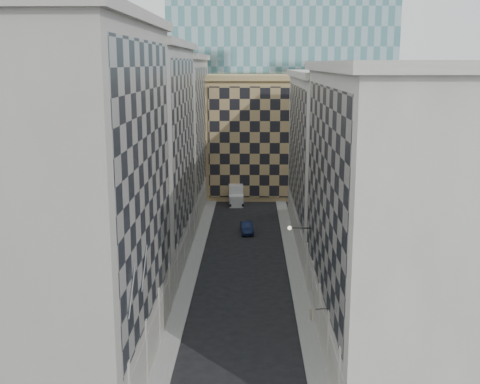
# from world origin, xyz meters

# --- Properties ---
(sidewalk_west) EXTENTS (1.50, 100.00, 0.15)m
(sidewalk_west) POSITION_xyz_m (-5.25, 30.00, 0.07)
(sidewalk_west) COLOR gray
(sidewalk_west) RESTS_ON ground
(sidewalk_east) EXTENTS (1.50, 100.00, 0.15)m
(sidewalk_east) POSITION_xyz_m (5.25, 30.00, 0.07)
(sidewalk_east) COLOR gray
(sidewalk_east) RESTS_ON ground
(bldg_left_a) EXTENTS (10.80, 22.80, 23.70)m
(bldg_left_a) POSITION_xyz_m (-10.88, 11.00, 11.82)
(bldg_left_a) COLOR #9F998F
(bldg_left_a) RESTS_ON ground
(bldg_left_b) EXTENTS (10.80, 22.80, 22.70)m
(bldg_left_b) POSITION_xyz_m (-10.88, 33.00, 11.32)
(bldg_left_b) COLOR gray
(bldg_left_b) RESTS_ON ground
(bldg_left_c) EXTENTS (10.80, 22.80, 21.70)m
(bldg_left_c) POSITION_xyz_m (-10.88, 55.00, 10.83)
(bldg_left_c) COLOR #9F998F
(bldg_left_c) RESTS_ON ground
(bldg_right_a) EXTENTS (10.80, 26.80, 20.70)m
(bldg_right_a) POSITION_xyz_m (10.88, 15.00, 10.32)
(bldg_right_a) COLOR #B9B4AA
(bldg_right_a) RESTS_ON ground
(bldg_right_b) EXTENTS (10.80, 28.80, 19.70)m
(bldg_right_b) POSITION_xyz_m (10.89, 42.00, 9.85)
(bldg_right_b) COLOR #B9B4AA
(bldg_right_b) RESTS_ON ground
(tan_block) EXTENTS (16.80, 14.80, 18.80)m
(tan_block) POSITION_xyz_m (2.00, 67.90, 9.44)
(tan_block) COLOR tan
(tan_block) RESTS_ON ground
(church_tower) EXTENTS (7.20, 7.20, 51.50)m
(church_tower) POSITION_xyz_m (0.00, 82.00, 26.95)
(church_tower) COLOR #2E2A24
(church_tower) RESTS_ON ground
(flagpoles_left) EXTENTS (0.10, 6.33, 2.33)m
(flagpoles_left) POSITION_xyz_m (-5.90, 6.00, 8.00)
(flagpoles_left) COLOR gray
(flagpoles_left) RESTS_ON ground
(bracket_lamp) EXTENTS (1.98, 0.36, 0.36)m
(bracket_lamp) POSITION_xyz_m (4.38, 24.00, 6.20)
(bracket_lamp) COLOR black
(bracket_lamp) RESTS_ON ground
(box_truck) EXTENTS (2.39, 5.28, 2.84)m
(box_truck) POSITION_xyz_m (-1.50, 59.69, 1.23)
(box_truck) COLOR silver
(box_truck) RESTS_ON ground
(dark_car) EXTENTS (1.77, 4.25, 1.37)m
(dark_car) POSITION_xyz_m (0.23, 43.98, 0.68)
(dark_car) COLOR #0E1736
(dark_car) RESTS_ON ground
(shop_sign) EXTENTS (1.21, 0.75, 0.83)m
(shop_sign) POSITION_xyz_m (4.96, 10.65, 3.83)
(shop_sign) COLOR black
(shop_sign) RESTS_ON ground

